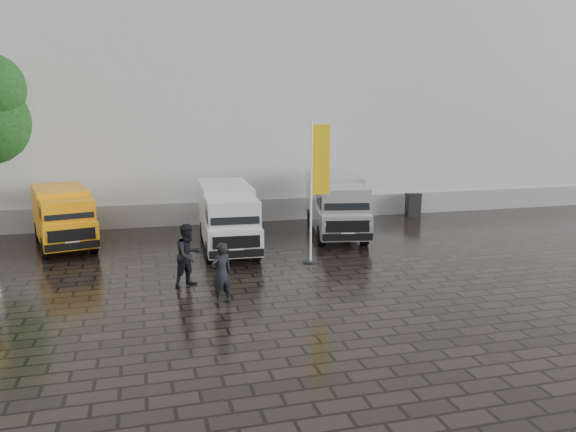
{
  "coord_description": "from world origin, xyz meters",
  "views": [
    {
      "loc": [
        -5.08,
        -16.59,
        5.08
      ],
      "look_at": [
        -0.09,
        2.2,
        1.32
      ],
      "focal_mm": 35.0,
      "sensor_mm": 36.0,
      "label": 1
    }
  ],
  "objects_px": {
    "van_white": "(228,218)",
    "van_silver": "(336,206)",
    "flagpole": "(316,184)",
    "person_front": "(221,273)",
    "van_yellow": "(63,218)",
    "person_tent": "(189,255)",
    "wheelie_bin": "(413,205)"
  },
  "relations": [
    {
      "from": "van_white",
      "to": "wheelie_bin",
      "type": "relative_size",
      "value": 4.89
    },
    {
      "from": "wheelie_bin",
      "to": "person_front",
      "type": "xyz_separation_m",
      "value": [
        -10.59,
        -9.84,
        0.28
      ]
    },
    {
      "from": "van_white",
      "to": "wheelie_bin",
      "type": "distance_m",
      "value": 10.43
    },
    {
      "from": "van_yellow",
      "to": "van_silver",
      "type": "bearing_deg",
      "value": -17.02
    },
    {
      "from": "flagpole",
      "to": "person_front",
      "type": "distance_m",
      "value": 5.21
    },
    {
      "from": "van_yellow",
      "to": "van_silver",
      "type": "relative_size",
      "value": 0.84
    },
    {
      "from": "van_white",
      "to": "van_silver",
      "type": "relative_size",
      "value": 0.96
    },
    {
      "from": "wheelie_bin",
      "to": "person_tent",
      "type": "bearing_deg",
      "value": -135.1
    },
    {
      "from": "person_front",
      "to": "person_tent",
      "type": "distance_m",
      "value": 1.86
    },
    {
      "from": "van_white",
      "to": "person_front",
      "type": "bearing_deg",
      "value": -97.55
    },
    {
      "from": "person_tent",
      "to": "flagpole",
      "type": "bearing_deg",
      "value": -14.46
    },
    {
      "from": "van_yellow",
      "to": "wheelie_bin",
      "type": "bearing_deg",
      "value": -4.84
    },
    {
      "from": "van_yellow",
      "to": "person_tent",
      "type": "height_order",
      "value": "van_yellow"
    },
    {
      "from": "van_white",
      "to": "person_tent",
      "type": "distance_m",
      "value": 4.32
    },
    {
      "from": "van_yellow",
      "to": "van_silver",
      "type": "xyz_separation_m",
      "value": [
        10.38,
        -0.74,
        0.13
      ]
    },
    {
      "from": "van_yellow",
      "to": "wheelie_bin",
      "type": "height_order",
      "value": "van_yellow"
    },
    {
      "from": "van_silver",
      "to": "van_white",
      "type": "bearing_deg",
      "value": -153.9
    },
    {
      "from": "van_yellow",
      "to": "flagpole",
      "type": "height_order",
      "value": "flagpole"
    },
    {
      "from": "van_silver",
      "to": "person_tent",
      "type": "bearing_deg",
      "value": -129.76
    },
    {
      "from": "van_white",
      "to": "person_tent",
      "type": "height_order",
      "value": "van_white"
    },
    {
      "from": "van_silver",
      "to": "wheelie_bin",
      "type": "xyz_separation_m",
      "value": [
        4.96,
        2.92,
        -0.66
      ]
    },
    {
      "from": "flagpole",
      "to": "person_tent",
      "type": "relative_size",
      "value": 2.59
    },
    {
      "from": "van_yellow",
      "to": "person_tent",
      "type": "relative_size",
      "value": 2.53
    },
    {
      "from": "van_silver",
      "to": "person_tent",
      "type": "relative_size",
      "value": 3.02
    },
    {
      "from": "van_white",
      "to": "van_yellow",
      "type": "bearing_deg",
      "value": 164.04
    },
    {
      "from": "flagpole",
      "to": "person_front",
      "type": "relative_size",
      "value": 2.87
    },
    {
      "from": "wheelie_bin",
      "to": "person_tent",
      "type": "distance_m",
      "value": 13.9
    },
    {
      "from": "van_white",
      "to": "person_front",
      "type": "relative_size",
      "value": 3.21
    },
    {
      "from": "flagpole",
      "to": "van_white",
      "type": "bearing_deg",
      "value": 137.0
    },
    {
      "from": "person_tent",
      "to": "person_front",
      "type": "bearing_deg",
      "value": -102.08
    },
    {
      "from": "van_white",
      "to": "flagpole",
      "type": "bearing_deg",
      "value": -40.03
    },
    {
      "from": "van_silver",
      "to": "person_front",
      "type": "height_order",
      "value": "van_silver"
    }
  ]
}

